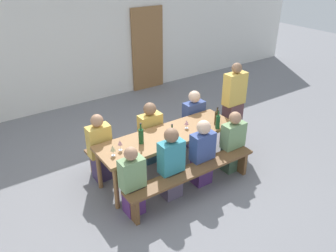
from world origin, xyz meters
The scene contains 21 objects.
ground_plane centered at (0.00, 0.00, 0.00)m, with size 24.00×24.00×0.00m, color slate.
back_wall centered at (0.00, 3.70, 1.60)m, with size 14.00×0.20×3.20m, color silver.
wooden_door centered at (1.81, 3.56, 1.05)m, with size 0.90×0.06×2.10m, color olive.
tasting_table centered at (0.00, 0.00, 0.67)m, with size 2.35×0.70×0.75m.
bench_near centered at (0.00, -0.65, 0.36)m, with size 2.25×0.30×0.45m.
bench_far centered at (0.00, 0.65, 0.36)m, with size 2.25×0.30×0.45m.
wine_bottle_0 centered at (0.87, -0.18, 0.87)m, with size 0.08×0.08×0.32m.
wine_bottle_1 centered at (-0.10, -0.25, 0.87)m, with size 0.07×0.07×0.32m.
wine_bottle_2 centered at (0.79, -0.29, 0.87)m, with size 0.07×0.07×0.33m.
wine_bottle_3 centered at (-0.49, 0.01, 0.88)m, with size 0.08×0.08×0.34m.
wine_glass_0 centered at (-0.84, 0.01, 0.87)m, with size 0.07×0.07×0.16m.
wine_glass_1 centered at (-0.99, -0.06, 0.87)m, with size 0.08×0.08×0.16m.
wine_glass_2 centered at (0.37, 0.00, 0.85)m, with size 0.07×0.07×0.14m.
seated_guest_near_0 centered at (-0.94, -0.50, 0.51)m, with size 0.34×0.24×1.08m.
seated_guest_near_1 centered at (-0.29, -0.50, 0.56)m, with size 0.37×0.24×1.17m.
seated_guest_near_2 centered at (0.30, -0.50, 0.54)m, with size 0.38×0.24×1.12m.
seated_guest_near_3 centered at (0.95, -0.50, 0.51)m, with size 0.40×0.24×1.08m.
seated_guest_far_0 centered at (-0.96, 0.50, 0.55)m, with size 0.36×0.24×1.16m.
seated_guest_far_1 centered at (-0.02, 0.50, 0.53)m, with size 0.40×0.24×1.12m.
seated_guest_far_2 centered at (0.92, 0.50, 0.53)m, with size 0.40×0.24×1.11m.
standing_host centered at (1.54, 0.12, 0.78)m, with size 0.42×0.24×1.62m.
Camera 1 is at (-2.68, -3.89, 3.39)m, focal length 36.47 mm.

